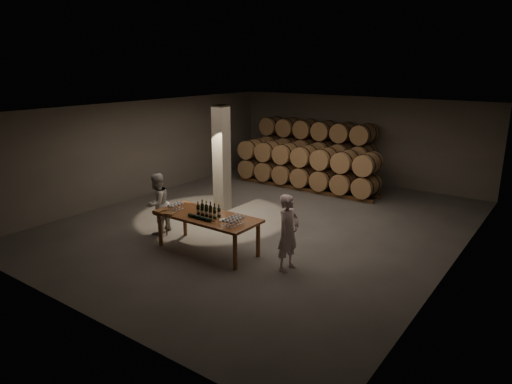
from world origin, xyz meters
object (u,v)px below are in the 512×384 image
Objects in this scene: bottle_cluster at (208,211)px; plate at (225,220)px; notebook_near at (170,213)px; person_woman at (157,204)px; tasting_table at (207,220)px; stool at (161,216)px; person_man at (288,233)px.

plate is (0.52, -0.02, -0.11)m from bottle_cluster.
plate is 1.42m from notebook_near.
tasting_table is at bearing 75.84° from person_woman.
bottle_cluster is 2.52× the size of notebook_near.
tasting_table is 1.89m from person_woman.
person_man is at bearing 3.45° from stool.
person_man is (2.88, 0.71, -0.07)m from notebook_near.
bottle_cluster is at bearing -0.44° from tasting_table.
notebook_near is at bearing -162.79° from plate.
person_woman reaches higher than plate.
notebook_near is at bearing -152.11° from bottle_cluster.
notebook_near is 0.15× the size of person_woman.
tasting_table is 0.91m from notebook_near.
tasting_table is 1.68m from stool.
tasting_table is 1.53× the size of person_man.
bottle_cluster is at bearing 177.33° from plate.
stool is at bearing 54.90° from person_woman.
plate is at bearing 1.30° from notebook_near.
bottle_cluster reaches higher than notebook_near.
person_man reaches higher than person_woman.
notebook_near reaches higher than plate.
person_man is 1.05× the size of person_woman.
person_woman is at bearing 175.92° from plate.
plate is at bearing 76.32° from person_woman.
tasting_table is at bearing 177.52° from plate.
notebook_near reaches higher than stool.
notebook_near is (-1.35, -0.42, 0.01)m from plate.
bottle_cluster is 1.95m from person_woman.
plate reaches higher than tasting_table.
tasting_table is 1.60× the size of person_woman.
plate is at bearing -2.48° from tasting_table.
person_man reaches higher than bottle_cluster.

